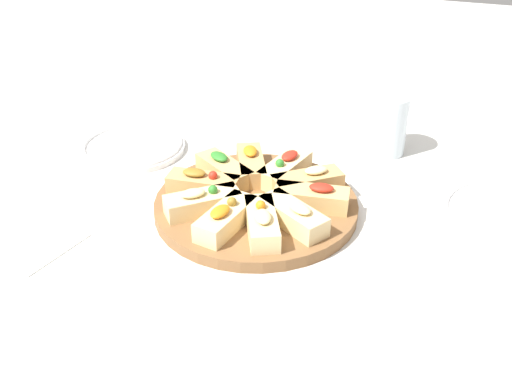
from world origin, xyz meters
name	(u,v)px	position (x,y,z in m)	size (l,w,h in m)	color
ground_plane	(256,210)	(0.00, 0.00, 0.00)	(3.00, 3.00, 0.00)	silver
serving_board	(256,205)	(0.00, 0.00, 0.01)	(0.31, 0.31, 0.02)	brown
focaccia_slice_0	(203,184)	(-0.09, -0.01, 0.04)	(0.11, 0.05, 0.04)	tan
focaccia_slice_1	(202,202)	(-0.06, -0.06, 0.04)	(0.11, 0.10, 0.04)	#E5C689
focaccia_slice_2	(226,218)	(-0.02, -0.08, 0.04)	(0.06, 0.12, 0.04)	#E5C689
focaccia_slice_3	(262,222)	(0.04, -0.08, 0.04)	(0.08, 0.12, 0.04)	#E5C689
focaccia_slice_4	(293,216)	(0.07, -0.05, 0.03)	(0.12, 0.09, 0.04)	#E5C689
focaccia_slice_5	(312,197)	(0.09, 0.01, 0.03)	(0.12, 0.05, 0.04)	tan
focaccia_slice_6	(308,182)	(0.07, 0.05, 0.03)	(0.11, 0.10, 0.04)	tan
focaccia_slice_7	(285,169)	(0.02, 0.08, 0.04)	(0.07, 0.12, 0.04)	#E5C689
focaccia_slice_8	(251,165)	(-0.04, 0.08, 0.03)	(0.08, 0.12, 0.04)	tan
focaccia_slice_9	(224,170)	(-0.07, 0.05, 0.03)	(0.12, 0.10, 0.04)	tan
plate_left	(133,147)	(-0.28, 0.12, 0.01)	(0.19, 0.19, 0.02)	white
water_glass	(386,124)	(0.16, 0.27, 0.05)	(0.07, 0.07, 0.11)	silver
napkin_stack	(28,240)	(-0.28, -0.18, 0.00)	(0.13, 0.11, 0.00)	white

